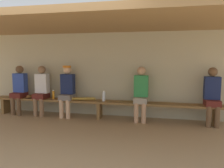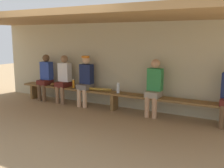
# 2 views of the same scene
# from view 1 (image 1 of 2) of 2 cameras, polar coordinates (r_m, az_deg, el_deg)

# --- Properties ---
(ground_plane) EXTENTS (24.00, 24.00, 0.00)m
(ground_plane) POSITION_cam_1_polar(r_m,az_deg,el_deg) (4.29, -9.02, -14.38)
(ground_plane) COLOR #9E7F59
(back_wall) EXTENTS (8.00, 0.20, 2.20)m
(back_wall) POSITION_cam_1_polar(r_m,az_deg,el_deg) (5.92, -2.17, 2.53)
(back_wall) COLOR #B7AD8C
(back_wall) RESTS_ON ground
(dugout_roof) EXTENTS (8.00, 2.80, 0.12)m
(dugout_roof) POSITION_cam_1_polar(r_m,az_deg,el_deg) (4.71, -6.35, 15.53)
(dugout_roof) COLOR #9E7547
(dugout_roof) RESTS_ON back_wall
(bench) EXTENTS (6.00, 0.36, 0.46)m
(bench) POSITION_cam_1_polar(r_m,az_deg,el_deg) (5.59, -3.30, -5.12)
(bench) COLOR brown
(bench) RESTS_ON ground
(player_rightmost) EXTENTS (0.34, 0.42, 1.34)m
(player_rightmost) POSITION_cam_1_polar(r_m,az_deg,el_deg) (5.46, 24.73, -2.38)
(player_rightmost) COLOR #591E19
(player_rightmost) RESTS_ON ground
(player_shirtless_tan) EXTENTS (0.34, 0.42, 1.34)m
(player_shirtless_tan) POSITION_cam_1_polar(r_m,az_deg,el_deg) (6.17, -17.98, -1.10)
(player_shirtless_tan) COLOR #591E19
(player_shirtless_tan) RESTS_ON ground
(player_middle) EXTENTS (0.34, 0.42, 1.34)m
(player_middle) POSITION_cam_1_polar(r_m,az_deg,el_deg) (6.53, -23.09, -0.88)
(player_middle) COLOR #591E19
(player_middle) RESTS_ON ground
(player_near_post) EXTENTS (0.34, 0.42, 1.34)m
(player_near_post) POSITION_cam_1_polar(r_m,az_deg,el_deg) (5.35, 7.56, -1.99)
(player_near_post) COLOR gray
(player_near_post) RESTS_ON ground
(player_with_sunglasses) EXTENTS (0.34, 0.42, 1.34)m
(player_with_sunglasses) POSITION_cam_1_polar(r_m,az_deg,el_deg) (5.83, -11.67, -1.18)
(player_with_sunglasses) COLOR slate
(player_with_sunglasses) RESTS_ON ground
(water_bottle_orange) EXTENTS (0.08, 0.08, 0.26)m
(water_bottle_orange) POSITION_cam_1_polar(r_m,az_deg,el_deg) (5.49, -2.15, -3.25)
(water_bottle_orange) COLOR silver
(water_bottle_orange) RESTS_ON bench
(water_bottle_blue) EXTENTS (0.06, 0.06, 0.24)m
(water_bottle_blue) POSITION_cam_1_polar(r_m,az_deg,el_deg) (6.00, -15.07, -2.71)
(water_bottle_blue) COLOR orange
(water_bottle_blue) RESTS_ON bench
(baseball_glove_tan) EXTENTS (0.20, 0.26, 0.09)m
(baseball_glove_tan) POSITION_cam_1_polar(r_m,az_deg,el_deg) (6.35, -20.69, -3.04)
(baseball_glove_tan) COLOR brown
(baseball_glove_tan) RESTS_ON bench
(baseball_bat) EXTENTS (0.79, 0.22, 0.07)m
(baseball_bat) POSITION_cam_1_polar(r_m,az_deg,el_deg) (5.73, -8.29, -3.82)
(baseball_bat) COLOR #B28C33
(baseball_bat) RESTS_ON bench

